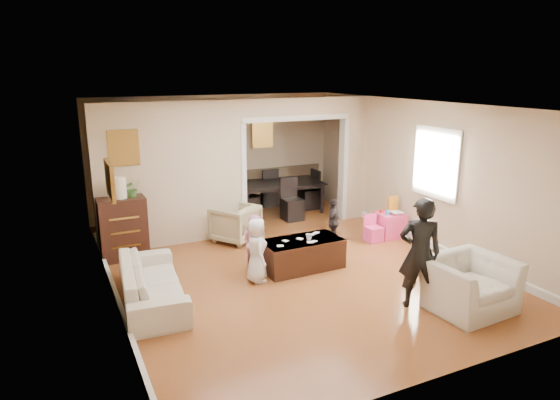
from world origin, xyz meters
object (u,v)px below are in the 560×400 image
armchair_front (468,285)px  dining_table (279,198)px  coffee_table (302,254)px  coffee_cup (309,237)px  child_kneel_b (254,242)px  armchair_back (235,223)px  table_lamp (120,188)px  child_kneel_a (257,250)px  dresser (123,229)px  cyan_cup (388,213)px  play_table (390,225)px  child_toddler (333,222)px  sofa (152,282)px  adult_person (420,253)px

armchair_front → dining_table: bearing=89.7°
coffee_table → coffee_cup: (0.10, -0.05, 0.29)m
child_kneel_b → armchair_back: bearing=-29.1°
table_lamp → child_kneel_a: size_ratio=0.36×
dresser → table_lamp: 0.71m
cyan_cup → dining_table: bearing=113.9°
play_table → child_toddler: bearing=176.2°
sofa → adult_person: bearing=-111.9°
adult_person → table_lamp: bearing=-18.3°
table_lamp → child_kneel_a: bearing=-47.8°
dresser → dining_table: (3.59, 1.42, -0.19)m
dresser → coffee_table: dresser is taller
sofa → coffee_cup: size_ratio=19.45×
play_table → dining_table: 2.72m
table_lamp → adult_person: adult_person is taller
armchair_front → child_kneel_a: (-2.19, 2.05, 0.14)m
armchair_front → child_kneel_a: child_kneel_a is taller
armchair_back → coffee_cup: armchair_back is taller
child_kneel_b → dresser: bearing=31.2°
table_lamp → coffee_table: size_ratio=0.28×
adult_person → child_kneel_a: size_ratio=1.54×
coffee_table → adult_person: size_ratio=0.84×
play_table → child_kneel_a: child_kneel_a is taller
sofa → adult_person: 3.65m
dining_table → child_kneel_a: (-1.92, -3.25, 0.15)m
table_lamp → child_kneel_a: (1.67, -1.84, -0.74)m
dresser → play_table: (4.79, -1.02, -0.30)m
dresser → child_kneel_b: (1.82, -1.39, -0.07)m
dining_table → child_kneel_b: size_ratio=2.11×
armchair_front → sofa: bearing=148.6°
sofa → child_toddler: child_toddler is taller
armchair_front → child_kneel_a: size_ratio=1.09×
armchair_front → armchair_back: bearing=112.1°
armchair_back → coffee_table: size_ratio=0.59×
sofa → dresser: 1.89m
armchair_back → dresser: 2.01m
sofa → child_kneel_b: 1.80m
table_lamp → dresser: bearing=0.0°
child_kneel_b → child_toddler: child_kneel_b is taller
armchair_back → cyan_cup: bearing=124.1°
child_kneel_b → child_toddler: size_ratio=1.06×
table_lamp → child_kneel_b: (1.82, -1.39, -0.78)m
table_lamp → child_toddler: table_lamp is taller
armchair_front → child_kneel_b: 3.23m
dresser → play_table: 4.91m
table_lamp → adult_person: 4.86m
coffee_cup → child_kneel_b: bearing=156.4°
cyan_cup → child_toddler: bearing=173.4°
table_lamp → child_kneel_b: bearing=-37.4°
armchair_front → coffee_cup: size_ratio=10.62×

